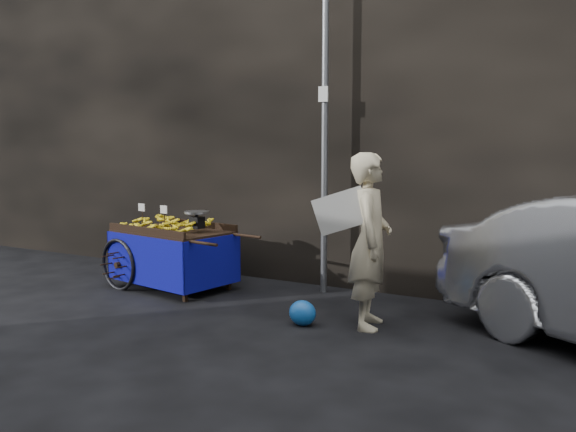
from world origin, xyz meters
The scene contains 6 objects.
ground centered at (0.00, 0.00, 0.00)m, with size 80.00×80.00×0.00m, color black.
building_wall centered at (0.39, 2.60, 2.50)m, with size 13.50×2.00×5.00m.
street_pole centered at (0.30, 1.30, 2.01)m, with size 0.12×0.10×4.00m.
banana_cart centered at (-1.51, 0.59, 0.67)m, with size 2.10×1.22×1.08m.
vendor centered at (1.28, 0.26, 0.86)m, with size 0.79×0.71×1.71m.
plastic_bag centered at (0.69, -0.03, 0.13)m, with size 0.28×0.22×0.25m, color blue.
Camera 1 is at (3.18, -4.86, 1.70)m, focal length 35.00 mm.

